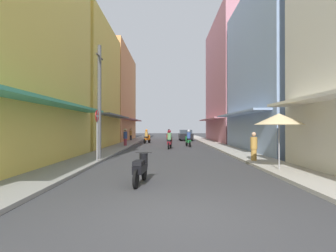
{
  "coord_description": "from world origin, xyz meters",
  "views": [
    {
      "loc": [
        -0.24,
        -5.17,
        1.79
      ],
      "look_at": [
        -0.23,
        15.98,
        1.89
      ],
      "focal_mm": 28.04,
      "sensor_mm": 36.0,
      "label": 1
    }
  ],
  "objects_px": {
    "motorbike_green": "(188,139)",
    "vendor_umbrella": "(279,119)",
    "motorbike_red": "(168,136)",
    "utility_pole": "(99,102)",
    "pedestrian_midway": "(254,147)",
    "pedestrian_foreground": "(131,134)",
    "parked_car": "(185,135)",
    "motorbike_orange": "(147,137)",
    "motorbike_black": "(141,168)",
    "pedestrian_far": "(125,136)",
    "street_sign_no_entry": "(97,129)",
    "motorbike_maroon": "(170,140)"
  },
  "relations": [
    {
      "from": "motorbike_green",
      "to": "vendor_umbrella",
      "type": "xyz_separation_m",
      "value": [
        2.54,
        -13.82,
        1.41
      ]
    },
    {
      "from": "parked_car",
      "to": "vendor_umbrella",
      "type": "relative_size",
      "value": 1.76
    },
    {
      "from": "motorbike_red",
      "to": "utility_pole",
      "type": "relative_size",
      "value": 0.29
    },
    {
      "from": "motorbike_orange",
      "to": "parked_car",
      "type": "height_order",
      "value": "motorbike_orange"
    },
    {
      "from": "pedestrian_foreground",
      "to": "street_sign_no_entry",
      "type": "relative_size",
      "value": 0.64
    },
    {
      "from": "pedestrian_far",
      "to": "motorbike_orange",
      "type": "bearing_deg",
      "value": 73.03
    },
    {
      "from": "motorbike_maroon",
      "to": "pedestrian_midway",
      "type": "xyz_separation_m",
      "value": [
        4.2,
        -8.52,
        0.07
      ]
    },
    {
      "from": "parked_car",
      "to": "pedestrian_foreground",
      "type": "xyz_separation_m",
      "value": [
        -7.23,
        -1.78,
        0.22
      ]
    },
    {
      "from": "motorbike_orange",
      "to": "utility_pole",
      "type": "distance_m",
      "value": 15.48
    },
    {
      "from": "motorbike_red",
      "to": "utility_pole",
      "type": "bearing_deg",
      "value": -102.18
    },
    {
      "from": "motorbike_black",
      "to": "utility_pole",
      "type": "height_order",
      "value": "utility_pole"
    },
    {
      "from": "motorbike_maroon",
      "to": "street_sign_no_entry",
      "type": "bearing_deg",
      "value": -112.87
    },
    {
      "from": "motorbike_black",
      "to": "parked_car",
      "type": "bearing_deg",
      "value": 83.23
    },
    {
      "from": "pedestrian_foreground",
      "to": "utility_pole",
      "type": "distance_m",
      "value": 20.28
    },
    {
      "from": "motorbike_red",
      "to": "motorbike_green",
      "type": "height_order",
      "value": "same"
    },
    {
      "from": "motorbike_orange",
      "to": "vendor_umbrella",
      "type": "distance_m",
      "value": 19.92
    },
    {
      "from": "motorbike_black",
      "to": "pedestrian_foreground",
      "type": "xyz_separation_m",
      "value": [
        -3.97,
        25.69,
        0.45
      ]
    },
    {
      "from": "motorbike_green",
      "to": "pedestrian_far",
      "type": "xyz_separation_m",
      "value": [
        -5.78,
        -0.29,
        0.26
      ]
    },
    {
      "from": "utility_pole",
      "to": "motorbike_orange",
      "type": "bearing_deg",
      "value": 85.11
    },
    {
      "from": "motorbike_red",
      "to": "pedestrian_far",
      "type": "relative_size",
      "value": 1.04
    },
    {
      "from": "motorbike_green",
      "to": "pedestrian_midway",
      "type": "distance_m",
      "value": 11.26
    },
    {
      "from": "motorbike_green",
      "to": "vendor_umbrella",
      "type": "relative_size",
      "value": 0.77
    },
    {
      "from": "motorbike_orange",
      "to": "vendor_umbrella",
      "type": "height_order",
      "value": "vendor_umbrella"
    },
    {
      "from": "pedestrian_foreground",
      "to": "street_sign_no_entry",
      "type": "distance_m",
      "value": 21.0
    },
    {
      "from": "motorbike_red",
      "to": "motorbike_maroon",
      "type": "bearing_deg",
      "value": -89.59
    },
    {
      "from": "pedestrian_far",
      "to": "street_sign_no_entry",
      "type": "relative_size",
      "value": 0.65
    },
    {
      "from": "motorbike_green",
      "to": "street_sign_no_entry",
      "type": "distance_m",
      "value": 12.46
    },
    {
      "from": "motorbike_orange",
      "to": "parked_car",
      "type": "distance_m",
      "value": 8.18
    },
    {
      "from": "pedestrian_midway",
      "to": "motorbike_orange",
      "type": "bearing_deg",
      "value": 112.83
    },
    {
      "from": "motorbike_maroon",
      "to": "street_sign_no_entry",
      "type": "distance_m",
      "value": 9.51
    },
    {
      "from": "utility_pole",
      "to": "pedestrian_foreground",
      "type": "bearing_deg",
      "value": 93.39
    },
    {
      "from": "motorbike_green",
      "to": "parked_car",
      "type": "bearing_deg",
      "value": 87.4
    },
    {
      "from": "motorbike_red",
      "to": "parked_car",
      "type": "xyz_separation_m",
      "value": [
        2.32,
        4.74,
        0.04
      ]
    },
    {
      "from": "motorbike_orange",
      "to": "pedestrian_foreground",
      "type": "xyz_separation_m",
      "value": [
        -2.5,
        4.9,
        0.25
      ]
    },
    {
      "from": "motorbike_maroon",
      "to": "parked_car",
      "type": "bearing_deg",
      "value": 80.85
    },
    {
      "from": "motorbike_black",
      "to": "pedestrian_far",
      "type": "distance_m",
      "value": 15.93
    },
    {
      "from": "motorbike_black",
      "to": "motorbike_red",
      "type": "bearing_deg",
      "value": 87.64
    },
    {
      "from": "motorbike_red",
      "to": "motorbike_green",
      "type": "distance_m",
      "value": 7.04
    },
    {
      "from": "pedestrian_midway",
      "to": "pedestrian_foreground",
      "type": "bearing_deg",
      "value": 113.84
    },
    {
      "from": "pedestrian_foreground",
      "to": "vendor_umbrella",
      "type": "distance_m",
      "value": 25.36
    },
    {
      "from": "motorbike_orange",
      "to": "motorbike_black",
      "type": "bearing_deg",
      "value": -85.96
    },
    {
      "from": "motorbike_orange",
      "to": "motorbike_green",
      "type": "bearing_deg",
      "value": -49.19
    },
    {
      "from": "motorbike_red",
      "to": "motorbike_maroon",
      "type": "xyz_separation_m",
      "value": [
        0.07,
        -9.27,
        0.0
      ]
    },
    {
      "from": "pedestrian_foreground",
      "to": "vendor_umbrella",
      "type": "relative_size",
      "value": 0.72
    },
    {
      "from": "street_sign_no_entry",
      "to": "motorbike_black",
      "type": "bearing_deg",
      "value": -60.63
    },
    {
      "from": "motorbike_maroon",
      "to": "utility_pole",
      "type": "distance_m",
      "value": 9.08
    },
    {
      "from": "motorbike_orange",
      "to": "motorbike_maroon",
      "type": "xyz_separation_m",
      "value": [
        2.47,
        -7.33,
        0.0
      ]
    },
    {
      "from": "pedestrian_far",
      "to": "street_sign_no_entry",
      "type": "bearing_deg",
      "value": -88.04
    },
    {
      "from": "motorbike_maroon",
      "to": "vendor_umbrella",
      "type": "xyz_separation_m",
      "value": [
        4.28,
        -11.35,
        1.41
      ]
    },
    {
      "from": "utility_pole",
      "to": "pedestrian_midway",
      "type": "bearing_deg",
      "value": -4.48
    }
  ]
}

